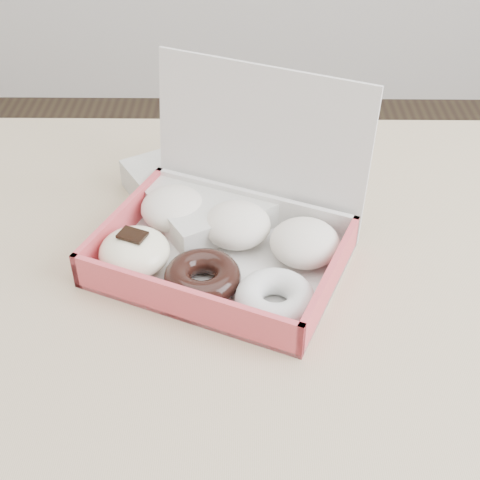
{
  "coord_description": "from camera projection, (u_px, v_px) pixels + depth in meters",
  "views": [
    {
      "loc": [
        -0.15,
        -0.6,
        1.28
      ],
      "look_at": [
        -0.16,
        -0.01,
        0.81
      ],
      "focal_mm": 50.0,
      "sensor_mm": 36.0,
      "label": 1
    }
  ],
  "objects": [
    {
      "name": "table",
      "position": [
        365.0,
        326.0,
        0.84
      ],
      "size": [
        1.2,
        0.8,
        0.75
      ],
      "color": "tan",
      "rests_on": "ground"
    },
    {
      "name": "donut_box",
      "position": [
        224.0,
        236.0,
        0.81
      ],
      "size": [
        0.35,
        0.33,
        0.21
      ],
      "rotation": [
        0.0,
        0.0,
        -0.4
      ],
      "color": "silver",
      "rests_on": "table"
    },
    {
      "name": "newspapers",
      "position": [
        234.0,
        182.0,
        0.93
      ],
      "size": [
        0.32,
        0.3,
        0.04
      ],
      "primitive_type": "cube",
      "rotation": [
        0.0,
        0.0,
        0.54
      ],
      "color": "white",
      "rests_on": "table"
    }
  ]
}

